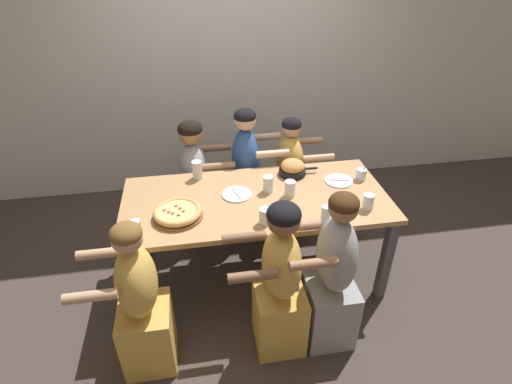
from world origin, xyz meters
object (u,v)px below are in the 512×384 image
object	(u,v)px
skillet_bowl	(293,168)
cocktail_glass_blue	(361,175)
drinking_glass_a	(268,185)
drinking_glass_c	(265,217)
empty_plate_b	(339,181)
diner_near_left	(141,306)
drinking_glass_d	(136,231)
drinking_glass_g	(197,171)
diner_far_midright	(289,179)
drinking_glass_e	(368,203)
empty_plate_a	(237,194)
drinking_glass_b	(290,190)
drinking_glass_f	(326,215)
diner_near_midright	(333,279)
diner_far_center	(246,178)
pizza_board_main	(178,213)
diner_far_midleft	(196,185)
diner_near_center	(280,286)

from	to	relation	value
skillet_bowl	cocktail_glass_blue	distance (m)	0.54
drinking_glass_a	drinking_glass_c	distance (m)	0.40
empty_plate_b	diner_near_left	size ratio (longest dim) A/B	0.19
drinking_glass_c	drinking_glass_d	world-z (taller)	drinking_glass_d
drinking_glass_g	diner_far_midright	bearing A→B (deg)	20.41
skillet_bowl	drinking_glass_e	world-z (taller)	skillet_bowl
drinking_glass_d	cocktail_glass_blue	bearing A→B (deg)	15.33
empty_plate_a	diner_far_midright	bearing A→B (deg)	47.27
drinking_glass_a	drinking_glass_b	xyz separation A→B (m)	(0.15, -0.09, -0.00)
drinking_glass_f	diner_near_midright	distance (m)	0.42
drinking_glass_c	drinking_glass_e	size ratio (longest dim) A/B	1.01
empty_plate_a	diner_near_midright	xyz separation A→B (m)	(0.53, -0.73, -0.24)
skillet_bowl	drinking_glass_f	distance (m)	0.67
diner_near_midright	diner_far_center	bearing A→B (deg)	15.60
skillet_bowl	pizza_board_main	bearing A→B (deg)	-154.26
drinking_glass_g	diner_near_left	bearing A→B (deg)	-111.74
drinking_glass_c	diner_near_left	size ratio (longest dim) A/B	0.10
drinking_glass_f	diner_far_midleft	distance (m)	1.38
diner_far_midright	diner_near_midright	size ratio (longest dim) A/B	0.93
pizza_board_main	diner_far_midright	world-z (taller)	diner_far_midright
drinking_glass_a	diner_near_left	bearing A→B (deg)	-141.38
diner_near_center	empty_plate_a	bearing A→B (deg)	13.98
empty_plate_b	drinking_glass_g	size ratio (longest dim) A/B	1.46
drinking_glass_a	drinking_glass_f	world-z (taller)	same
pizza_board_main	drinking_glass_c	size ratio (longest dim) A/B	2.95
empty_plate_b	cocktail_glass_blue	distance (m)	0.19
cocktail_glass_blue	drinking_glass_e	bearing A→B (deg)	-105.08
drinking_glass_b	drinking_glass_g	world-z (taller)	drinking_glass_g
diner_near_left	empty_plate_b	bearing A→B (deg)	-62.32
pizza_board_main	drinking_glass_e	bearing A→B (deg)	-5.07
drinking_glass_b	diner_near_center	bearing A→B (deg)	-107.59
drinking_glass_b	drinking_glass_e	size ratio (longest dim) A/B	1.08
drinking_glass_g	diner_near_midright	xyz separation A→B (m)	(0.81, -1.02, -0.30)
diner_near_left	drinking_glass_d	bearing A→B (deg)	0.93
skillet_bowl	empty_plate_a	world-z (taller)	skillet_bowl
drinking_glass_e	diner_far_center	bearing A→B (deg)	128.28
diner_far_midleft	diner_near_midright	distance (m)	1.57
pizza_board_main	drinking_glass_b	size ratio (longest dim) A/B	2.75
diner_far_midleft	diner_far_midright	xyz separation A→B (m)	(0.86, 0.00, -0.03)
cocktail_glass_blue	drinking_glass_f	distance (m)	0.67
skillet_bowl	diner_far_midright	size ratio (longest dim) A/B	0.28
empty_plate_b	drinking_glass_f	bearing A→B (deg)	-118.69
skillet_bowl	drinking_glass_b	world-z (taller)	skillet_bowl
empty_plate_b	drinking_glass_f	xyz separation A→B (m)	(-0.27, -0.49, 0.05)
drinking_glass_e	drinking_glass_d	bearing A→B (deg)	-177.55
drinking_glass_d	diner_near_left	bearing A→B (deg)	-89.07
skillet_bowl	empty_plate_a	distance (m)	0.54
diner_near_midright	diner_far_midleft	bearing A→B (deg)	31.94
drinking_glass_d	drinking_glass_g	world-z (taller)	drinking_glass_g
empty_plate_b	skillet_bowl	bearing A→B (deg)	152.64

